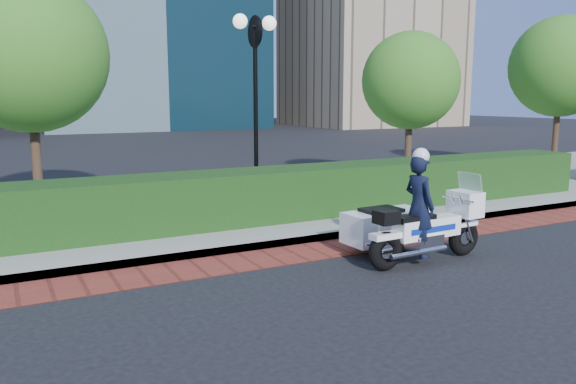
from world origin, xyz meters
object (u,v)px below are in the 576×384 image
tree_b (29,55)px  tree_c (410,81)px  police_motorcycle (408,221)px  lamppost (255,80)px  tree_d (561,67)px

tree_b → tree_c: 10.01m
tree_b → tree_c: tree_b is taller
police_motorcycle → tree_b: bearing=127.0°
lamppost → tree_c: tree_c is taller
tree_b → police_motorcycle: tree_b is taller
tree_b → tree_c: (10.00, -0.00, -0.39)m
lamppost → police_motorcycle: bearing=-84.2°
tree_d → police_motorcycle: size_ratio=2.30×
lamppost → tree_d: tree_d is taller
tree_b → tree_d: 16.50m
tree_b → tree_d: (16.50, 0.00, 0.18)m
lamppost → tree_d: (12.00, 1.30, 0.65)m
tree_c → lamppost: bearing=-166.7°
tree_c → police_motorcycle: bearing=-129.6°
lamppost → tree_d: 12.09m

